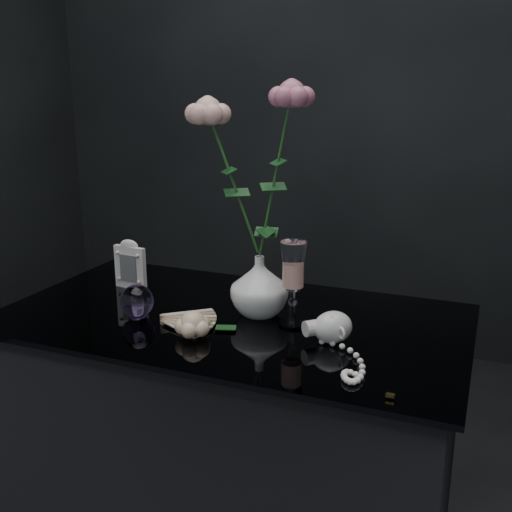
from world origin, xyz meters
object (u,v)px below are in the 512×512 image
at_px(picture_frame, 130,264).
at_px(loose_rose, 193,324).
at_px(wine_glass, 293,284).
at_px(paperweight, 137,301).
at_px(pearl_jar, 333,326).
at_px(vase, 259,286).

bearing_deg(picture_frame, loose_rose, -30.05).
xyz_separation_m(wine_glass, paperweight, (-0.34, -0.09, -0.06)).
height_order(picture_frame, pearl_jar, picture_frame).
height_order(vase, loose_rose, vase).
height_order(wine_glass, picture_frame, wine_glass).
relative_size(vase, picture_frame, 1.07).
relative_size(vase, paperweight, 1.82).
relative_size(vase, loose_rose, 0.84).
bearing_deg(picture_frame, paperweight, -46.30).
bearing_deg(pearl_jar, vase, -158.57).
bearing_deg(wine_glass, loose_rose, -141.17).
height_order(wine_glass, pearl_jar, wine_glass).
bearing_deg(picture_frame, wine_glass, -3.51).
height_order(picture_frame, paperweight, picture_frame).
height_order(vase, picture_frame, vase).
relative_size(paperweight, loose_rose, 0.46).
bearing_deg(vase, paperweight, -154.86).
height_order(wine_glass, loose_rose, wine_glass).
bearing_deg(vase, wine_glass, -19.49).
relative_size(wine_glass, picture_frame, 1.45).
height_order(wine_glass, paperweight, wine_glass).
height_order(vase, paperweight, vase).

